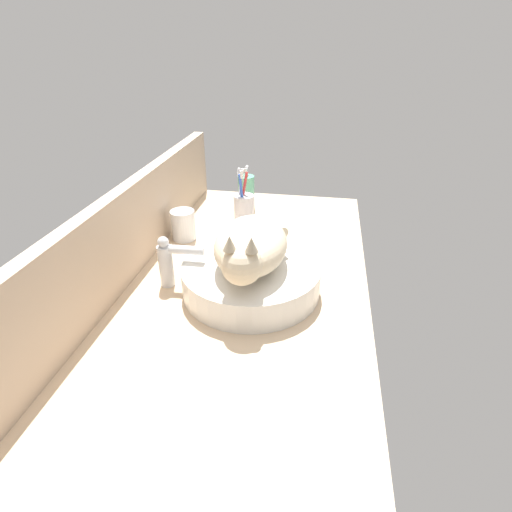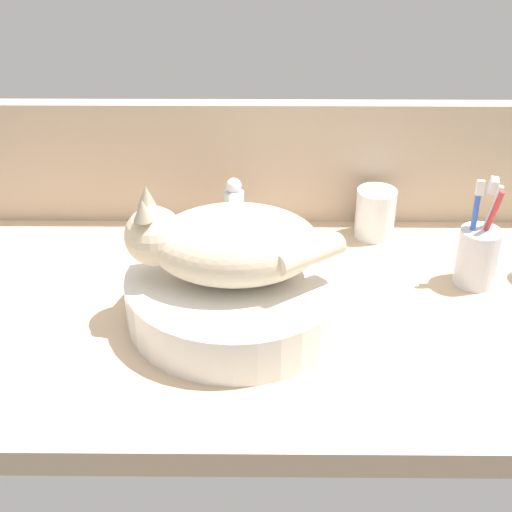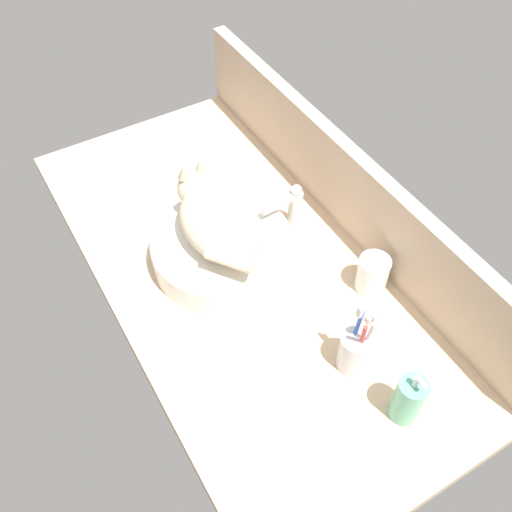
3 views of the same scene
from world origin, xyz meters
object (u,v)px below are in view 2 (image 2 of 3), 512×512
at_px(faucet, 232,214).
at_px(cat, 223,243).
at_px(toothbrush_cup, 475,254).
at_px(sink_basin, 234,296).
at_px(water_glass, 373,216).

bearing_deg(faucet, cat, -91.04).
bearing_deg(toothbrush_cup, sink_basin, -165.99).
height_order(faucet, toothbrush_cup, toothbrush_cup).
height_order(cat, faucet, cat).
xyz_separation_m(sink_basin, faucet, (-0.01, 0.20, 0.04)).
relative_size(toothbrush_cup, water_glass, 2.02).
relative_size(faucet, toothbrush_cup, 0.73).
xyz_separation_m(sink_basin, cat, (-0.01, -0.00, 0.09)).
bearing_deg(toothbrush_cup, faucet, 165.43).
xyz_separation_m(cat, toothbrush_cup, (0.41, 0.10, -0.08)).
bearing_deg(water_glass, faucet, -167.75).
relative_size(cat, water_glass, 3.50).
distance_m(sink_basin, faucet, 0.21).
distance_m(faucet, toothbrush_cup, 0.42).
bearing_deg(faucet, toothbrush_cup, -14.57).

